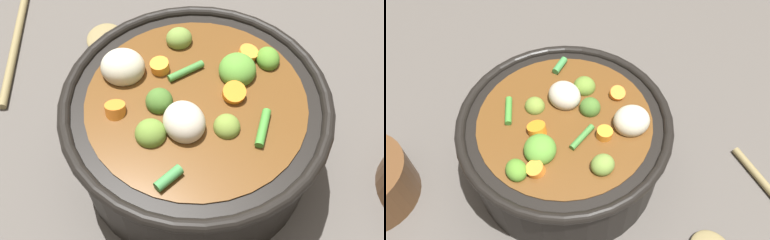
% 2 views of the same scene
% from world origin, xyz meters
% --- Properties ---
extents(ground_plane, '(1.10, 1.10, 0.00)m').
position_xyz_m(ground_plane, '(0.00, 0.00, 0.00)').
color(ground_plane, '#514C47').
extents(cooking_pot, '(0.30, 0.30, 0.15)m').
position_xyz_m(cooking_pot, '(-0.00, 0.00, 0.07)').
color(cooking_pot, black).
rests_on(cooking_pot, ground_plane).
extents(wooden_spoon, '(0.23, 0.23, 0.01)m').
position_xyz_m(wooden_spoon, '(-0.26, 0.13, 0.01)').
color(wooden_spoon, olive).
rests_on(wooden_spoon, ground_plane).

